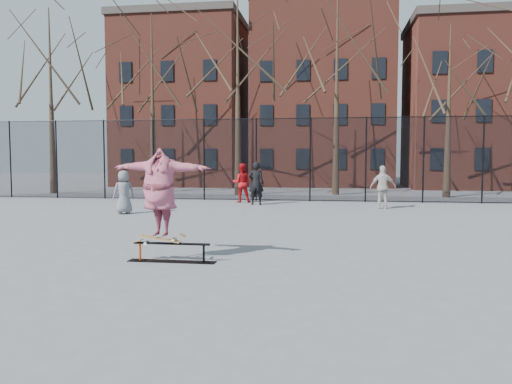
# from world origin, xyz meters

# --- Properties ---
(ground) EXTENTS (100.00, 100.00, 0.00)m
(ground) POSITION_xyz_m (0.00, 0.00, 0.00)
(ground) COLOR slate
(skate_rail) EXTENTS (1.80, 0.28, 0.40)m
(skate_rail) POSITION_xyz_m (-0.99, -1.31, 0.15)
(skate_rail) COLOR black
(skate_rail) RESTS_ON ground
(skateboard) EXTENTS (0.91, 0.22, 0.11)m
(skateboard) POSITION_xyz_m (-1.22, -1.31, 0.45)
(skateboard) COLOR olive
(skateboard) RESTS_ON skate_rail
(skater) EXTENTS (2.24, 0.93, 1.77)m
(skater) POSITION_xyz_m (-1.22, -1.31, 1.39)
(skater) COLOR #593380
(skater) RESTS_ON skateboard
(bystander_grey) EXTENTS (0.95, 0.89, 1.63)m
(bystander_grey) POSITION_xyz_m (-5.44, 6.67, 0.81)
(bystander_grey) COLOR slate
(bystander_grey) RESTS_ON ground
(bystander_black) EXTENTS (0.71, 0.48, 1.92)m
(bystander_black) POSITION_xyz_m (-1.10, 10.93, 0.96)
(bystander_black) COLOR black
(bystander_black) RESTS_ON ground
(bystander_red) EXTENTS (0.99, 0.83, 1.82)m
(bystander_red) POSITION_xyz_m (-1.94, 12.00, 0.91)
(bystander_red) COLOR #AE0F14
(bystander_red) RESTS_ON ground
(bystander_white) EXTENTS (1.07, 0.50, 1.78)m
(bystander_white) POSITION_xyz_m (4.29, 9.98, 0.89)
(bystander_white) COLOR #BCB7AF
(bystander_white) RESTS_ON ground
(fence) EXTENTS (34.03, 0.07, 4.00)m
(fence) POSITION_xyz_m (-0.01, 13.00, 2.05)
(fence) COLOR black
(fence) RESTS_ON ground
(tree_row) EXTENTS (33.66, 7.46, 10.67)m
(tree_row) POSITION_xyz_m (-0.25, 17.15, 7.36)
(tree_row) COLOR black
(tree_row) RESTS_ON ground
(rowhouses) EXTENTS (29.00, 7.00, 13.00)m
(rowhouses) POSITION_xyz_m (0.72, 26.00, 6.06)
(rowhouses) COLOR brown
(rowhouses) RESTS_ON ground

